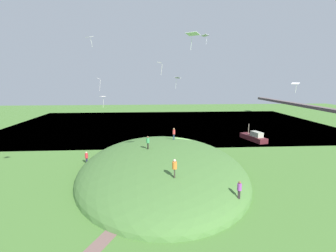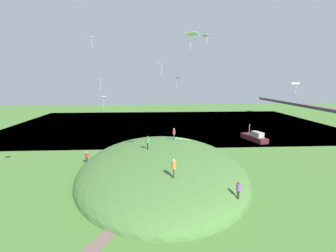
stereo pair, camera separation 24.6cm
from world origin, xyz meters
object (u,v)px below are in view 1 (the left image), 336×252
at_px(person_walking_path, 87,156).
at_px(kite_0, 89,37).
at_px(kite_5, 295,84).
at_px(person_watching_kites, 239,188).
at_px(kite_3, 177,78).
at_px(person_on_hilltop, 175,166).
at_px(person_with_child, 174,132).
at_px(kite_1, 205,36).
at_px(kite_7, 160,64).
at_px(mooring_post, 184,146).
at_px(boat_on_lake, 254,137).
at_px(kite_2, 103,97).
at_px(person_near_shore, 148,141).
at_px(kite_4, 193,34).
at_px(kite_8, 99,80).

distance_m(person_walking_path, kite_0, 15.96).
bearing_deg(kite_5, person_watching_kites, -52.30).
bearing_deg(kite_3, person_on_hilltop, -6.58).
bearing_deg(person_walking_path, person_with_child, 140.54).
height_order(person_on_hilltop, kite_1, kite_1).
bearing_deg(kite_5, kite_7, -113.61).
bearing_deg(kite_1, mooring_post, -159.31).
xyz_separation_m(boat_on_lake, mooring_post, (4.70, -14.01, -0.19)).
height_order(kite_0, kite_2, kite_0).
bearing_deg(person_near_shore, kite_5, -117.49).
height_order(boat_on_lake, kite_2, kite_2).
distance_m(kite_3, kite_7, 10.82).
bearing_deg(person_walking_path, person_watching_kites, 89.01).
distance_m(person_on_hilltop, person_watching_kites, 6.11).
relative_size(person_walking_path, kite_1, 1.27).
xyz_separation_m(kite_0, kite_5, (9.07, 23.46, -5.93)).
height_order(kite_0, kite_4, kite_0).
height_order(kite_8, mooring_post, kite_8).
height_order(person_walking_path, mooring_post, person_walking_path).
bearing_deg(kite_2, kite_7, 53.39).
xyz_separation_m(boat_on_lake, person_watching_kites, (25.88, -11.85, 1.38)).
bearing_deg(person_on_hilltop, kite_5, 112.02).
distance_m(person_walking_path, mooring_post, 16.20).
bearing_deg(person_walking_path, person_on_hilltop, 81.73).
xyz_separation_m(boat_on_lake, kite_5, (19.86, -4.07, 10.37)).
xyz_separation_m(person_on_hilltop, kite_0, (-13.09, -10.08, 13.47)).
height_order(person_on_hilltop, kite_3, kite_3).
relative_size(kite_5, mooring_post, 1.18).
height_order(person_walking_path, kite_2, kite_2).
bearing_deg(person_walking_path, kite_2, -162.27).
bearing_deg(kite_8, kite_3, 80.58).
distance_m(kite_0, kite_1, 15.56).
xyz_separation_m(person_walking_path, person_watching_kites, (14.02, 16.67, 0.98)).
bearing_deg(person_walking_path, kite_5, 110.96).
distance_m(person_near_shore, person_on_hilltop, 8.97).
distance_m(person_near_shore, kite_8, 18.02).
bearing_deg(kite_8, person_watching_kites, 33.88).
xyz_separation_m(kite_0, mooring_post, (-6.10, 13.51, -16.49)).
xyz_separation_m(person_watching_kites, kite_5, (-6.02, 7.79, 8.99)).
bearing_deg(mooring_post, kite_2, -78.17).
relative_size(person_with_child, kite_7, 1.11).
distance_m(person_walking_path, kite_3, 19.08).
distance_m(boat_on_lake, kite_7, 26.20).
xyz_separation_m(kite_0, kite_1, (-0.76, 15.53, 0.49)).
bearing_deg(kite_3, mooring_post, 40.93).
distance_m(person_with_child, kite_8, 16.55).
xyz_separation_m(kite_3, kite_4, (18.90, -0.59, 3.90)).
bearing_deg(kite_0, person_with_child, 97.22).
distance_m(kite_3, mooring_post, 11.33).
bearing_deg(boat_on_lake, person_near_shore, -66.53).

